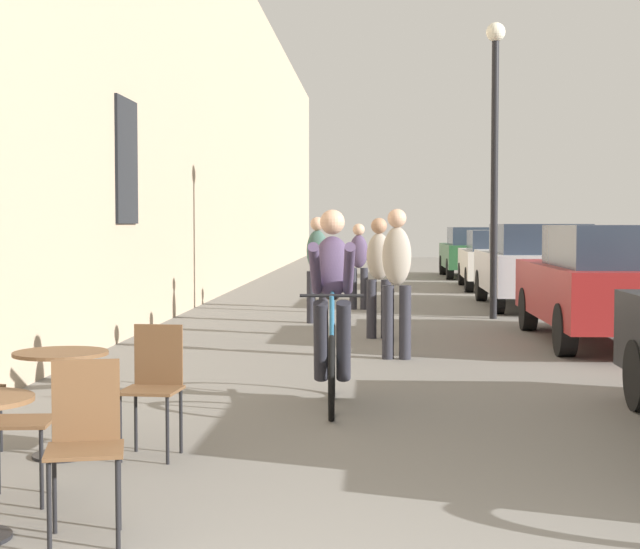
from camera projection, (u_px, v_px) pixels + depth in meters
building_facade_left at (165, 84)px, 17.27m from camera, size 0.54×68.00×8.02m
cafe_chair_near_toward_street at (85, 436)px, 5.02m from camera, size 0.46×0.46×0.89m
cafe_chair_near_toward_wall at (5, 412)px, 5.65m from camera, size 0.42×0.42×0.89m
cafe_table_mid at (61, 381)px, 6.75m from camera, size 0.64×0.64×0.72m
cafe_chair_mid_toward_street at (154, 380)px, 6.79m from camera, size 0.41×0.41×0.89m
cyclist_on_bicycle at (332, 312)px, 8.70m from camera, size 0.52×1.76×1.74m
pedestrian_near at (397, 275)px, 11.61m from camera, size 0.36×0.27×1.76m
pedestrian_mid at (379, 271)px, 13.73m from camera, size 0.36×0.27×1.67m
pedestrian_far at (317, 263)px, 15.83m from camera, size 0.35×0.25×1.69m
pedestrian_furthest at (359, 261)px, 18.39m from camera, size 0.36×0.27×1.59m
street_lamp at (495, 132)px, 16.47m from camera, size 0.32×0.32×4.90m
parked_car_second at (610, 282)px, 13.13m from camera, size 1.87×4.41×1.57m
parked_car_third at (535, 264)px, 18.75m from camera, size 1.91×4.46×1.58m
parked_car_fourth at (497, 259)px, 24.14m from camera, size 1.79×4.07×1.43m
parked_car_fifth at (473, 251)px, 29.40m from camera, size 1.78×4.18×1.49m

